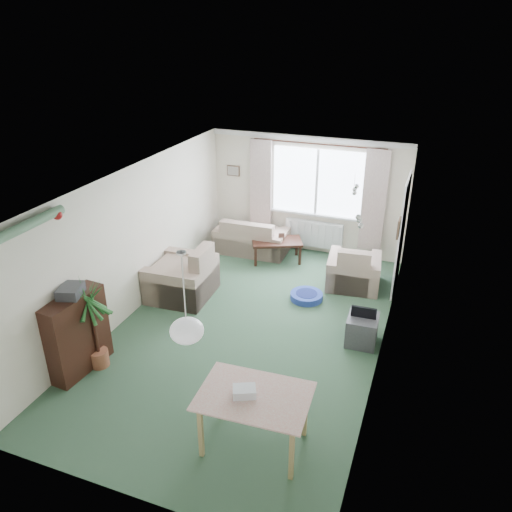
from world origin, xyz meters
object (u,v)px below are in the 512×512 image
(bookshelf, at_px, (77,334))
(houseplant, at_px, (94,326))
(sofa, at_px, (252,235))
(dining_table, at_px, (254,421))
(armchair_corner, at_px, (354,265))
(pet_bed, at_px, (306,296))
(armchair_left, at_px, (181,271))
(coffee_table, at_px, (277,250))
(tv_cube, at_px, (362,330))

(bookshelf, relative_size, houseplant, 0.87)
(sofa, distance_m, dining_table, 5.27)
(dining_table, bearing_deg, sofa, 111.25)
(armchair_corner, height_order, houseplant, houseplant)
(sofa, height_order, dining_table, sofa)
(sofa, relative_size, pet_bed, 2.62)
(armchair_left, height_order, pet_bed, armchair_left)
(armchair_corner, xyz_separation_m, bookshelf, (-3.09, -3.73, 0.16))
(armchair_corner, xyz_separation_m, coffee_table, (-1.64, 0.49, -0.19))
(armchair_corner, height_order, armchair_left, armchair_left)
(sofa, bearing_deg, armchair_left, 75.73)
(houseplant, xyz_separation_m, pet_bed, (2.24, 2.80, -0.60))
(bookshelf, bearing_deg, coffee_table, 75.80)
(armchair_left, distance_m, dining_table, 3.67)
(armchair_corner, relative_size, tv_cube, 1.90)
(sofa, xyz_separation_m, armchair_corner, (2.26, -0.73, 0.04))
(pet_bed, bearing_deg, dining_table, -84.79)
(sofa, distance_m, houseplant, 4.37)
(sofa, distance_m, bookshelf, 4.54)
(armchair_left, bearing_deg, dining_table, 38.16)
(tv_cube, bearing_deg, armchair_corner, 102.24)
(dining_table, bearing_deg, bookshelf, 170.47)
(coffee_table, relative_size, dining_table, 0.87)
(armchair_left, bearing_deg, armchair_corner, 114.52)
(armchair_left, relative_size, tv_cube, 2.20)
(tv_cube, height_order, pet_bed, tv_cube)
(sofa, xyz_separation_m, dining_table, (1.91, -4.91, -0.02))
(tv_cube, bearing_deg, sofa, 135.39)
(sofa, bearing_deg, tv_cube, 136.21)
(armchair_left, distance_m, coffee_table, 2.22)
(armchair_left, bearing_deg, houseplant, -6.72)
(sofa, height_order, houseplant, houseplant)
(sofa, relative_size, tv_cube, 3.04)
(armchair_corner, xyz_separation_m, tv_cube, (0.45, -1.75, -0.19))
(sofa, relative_size, houseplant, 1.13)
(sofa, relative_size, armchair_corner, 1.60)
(armchair_left, xyz_separation_m, dining_table, (2.40, -2.77, -0.13))
(armchair_left, bearing_deg, tv_cube, 81.39)
(armchair_left, bearing_deg, bookshelf, -11.14)
(armchair_left, distance_m, houseplant, 2.18)
(armchair_left, relative_size, bookshelf, 0.93)
(dining_table, bearing_deg, tv_cube, 71.85)
(houseplant, height_order, pet_bed, houseplant)
(houseplant, bearing_deg, sofa, 81.57)
(coffee_table, bearing_deg, armchair_left, -120.27)
(dining_table, xyz_separation_m, pet_bed, (-0.31, 3.40, -0.29))
(armchair_corner, bearing_deg, dining_table, 78.88)
(armchair_corner, relative_size, houseplant, 0.70)
(pet_bed, bearing_deg, armchair_left, -163.31)
(pet_bed, bearing_deg, armchair_corner, 50.21)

